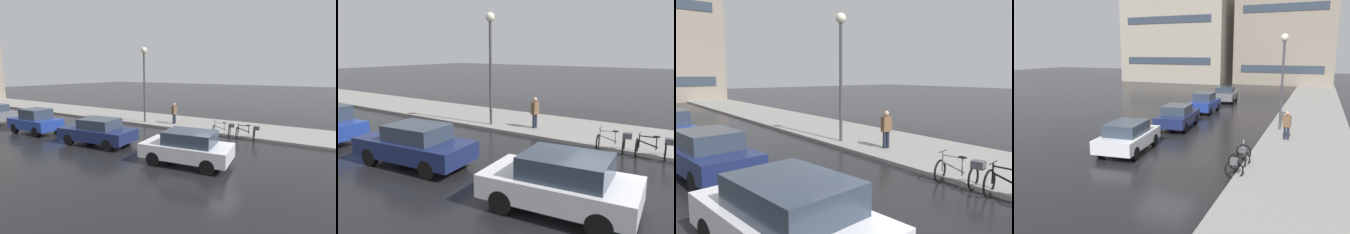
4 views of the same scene
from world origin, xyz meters
TOP-DOWN VIEW (x-y plane):
  - ground_plane at (0.00, 0.00)m, footprint 140.00×140.00m
  - sidewalk_kerb at (6.00, 10.00)m, footprint 4.80×60.00m
  - bicycle_nearest at (3.56, -0.76)m, footprint 0.87×1.38m
  - bicycle_second at (3.52, 0.75)m, footprint 0.87×1.39m
  - car_white at (-2.15, 0.41)m, footprint 2.40×4.14m
  - car_navy at (-1.98, 6.20)m, footprint 2.35×4.48m
  - pedestrian at (4.94, 5.25)m, footprint 0.42×0.28m
  - streetlamp at (4.33, 7.60)m, footprint 0.47×0.47m

SIDE VIEW (x-z plane):
  - ground_plane at x=0.00m, z-range 0.00..0.00m
  - sidewalk_kerb at x=6.00m, z-range 0.00..0.14m
  - bicycle_second at x=3.52m, z-range -0.01..0.97m
  - bicycle_nearest at x=3.56m, z-range 0.01..0.97m
  - car_navy at x=-1.98m, z-range 0.01..1.51m
  - car_white at x=-2.15m, z-range 0.02..1.54m
  - pedestrian at x=4.94m, z-range 0.11..1.84m
  - streetlamp at x=4.33m, z-range 1.25..7.20m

